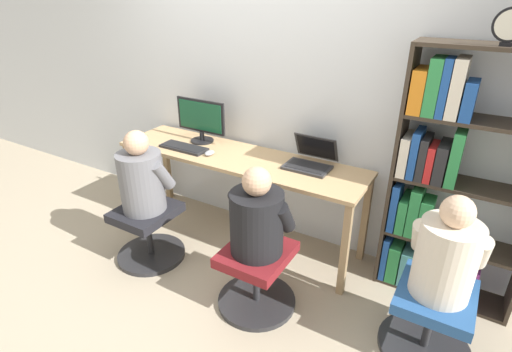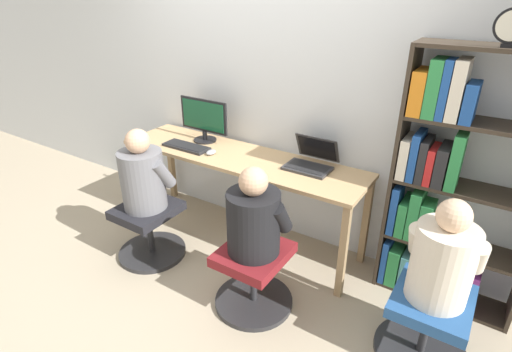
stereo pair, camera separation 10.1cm
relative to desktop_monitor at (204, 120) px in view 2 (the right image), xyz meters
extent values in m
plane|color=tan|center=(0.45, -0.39, -0.97)|extent=(14.00, 14.00, 0.00)
cube|color=silver|center=(0.45, 0.23, 0.33)|extent=(10.00, 0.05, 2.60)
cube|color=tan|center=(0.45, -0.11, -0.21)|extent=(2.12, 0.55, 0.03)
cube|color=#9C7D56|center=(-0.57, -0.35, -0.60)|extent=(0.05, 0.05, 0.74)
cube|color=#9C7D56|center=(1.47, -0.35, -0.60)|extent=(0.05, 0.05, 0.74)
cube|color=#9C7D56|center=(-0.57, 0.12, -0.60)|extent=(0.05, 0.05, 0.74)
cube|color=#9C7D56|center=(1.47, 0.12, -0.60)|extent=(0.05, 0.05, 0.74)
cylinder|color=black|center=(0.00, 0.00, -0.19)|extent=(0.20, 0.20, 0.01)
cylinder|color=black|center=(0.00, 0.00, -0.14)|extent=(0.04, 0.04, 0.08)
cube|color=black|center=(0.00, 0.00, 0.04)|extent=(0.49, 0.02, 0.28)
cube|color=#144C2D|center=(0.00, -0.01, 0.04)|extent=(0.44, 0.01, 0.24)
cube|color=#2D2D30|center=(1.03, -0.06, -0.18)|extent=(0.34, 0.22, 0.02)
cube|color=black|center=(1.03, -0.06, -0.17)|extent=(0.30, 0.17, 0.00)
cube|color=#2D2D30|center=(1.03, 0.10, -0.07)|extent=(0.34, 0.10, 0.20)
cube|color=black|center=(1.03, 0.10, -0.08)|extent=(0.30, 0.08, 0.17)
cube|color=#232326|center=(-0.02, -0.22, -0.18)|extent=(0.42, 0.16, 0.02)
cube|color=black|center=(-0.02, -0.22, -0.17)|extent=(0.38, 0.12, 0.00)
ellipsoid|color=#99999E|center=(0.24, -0.22, -0.18)|extent=(0.07, 0.10, 0.04)
cylinder|color=#262628|center=(-0.02, -0.73, -0.95)|extent=(0.54, 0.54, 0.04)
cylinder|color=#262628|center=(-0.02, -0.73, -0.76)|extent=(0.05, 0.05, 0.35)
cube|color=black|center=(-0.02, -0.73, -0.55)|extent=(0.41, 0.46, 0.07)
cylinder|color=#262628|center=(1.00, -0.75, -0.95)|extent=(0.54, 0.54, 0.04)
cylinder|color=#262628|center=(1.00, -0.75, -0.76)|extent=(0.05, 0.05, 0.35)
cube|color=maroon|center=(1.00, -0.75, -0.55)|extent=(0.41, 0.46, 0.07)
cylinder|color=slate|center=(-0.02, -0.73, -0.28)|extent=(0.33, 0.33, 0.46)
sphere|color=tan|center=(-0.02, -0.73, 0.03)|extent=(0.18, 0.18, 0.18)
cylinder|color=slate|center=(-0.18, -0.66, -0.22)|extent=(0.09, 0.21, 0.27)
cylinder|color=slate|center=(0.14, -0.66, -0.22)|extent=(0.09, 0.21, 0.27)
cylinder|color=black|center=(1.00, -0.75, -0.30)|extent=(0.34, 0.34, 0.42)
sphere|color=tan|center=(1.00, -0.75, -0.01)|extent=(0.18, 0.18, 0.18)
cylinder|color=black|center=(0.84, -0.69, -0.24)|extent=(0.10, 0.20, 0.25)
cylinder|color=black|center=(1.16, -0.69, -0.24)|extent=(0.10, 0.20, 0.25)
cube|color=#382D23|center=(1.65, 0.04, -0.10)|extent=(0.02, 0.29, 1.73)
cube|color=#382D23|center=(2.08, 0.04, -0.95)|extent=(0.83, 0.28, 0.02)
cube|color=#382D23|center=(2.08, 0.04, -0.53)|extent=(0.83, 0.28, 0.02)
cube|color=#382D23|center=(2.08, 0.04, -0.10)|extent=(0.83, 0.28, 0.02)
cube|color=#382D23|center=(2.08, 0.04, 0.32)|extent=(0.83, 0.28, 0.02)
cube|color=#382D23|center=(2.08, 0.04, 0.75)|extent=(0.83, 0.28, 0.02)
cube|color=#1E4C9E|center=(1.69, 0.00, -0.77)|extent=(0.04, 0.20, 0.35)
cube|color=#2D8C47|center=(1.76, 0.00, -0.80)|extent=(0.08, 0.21, 0.30)
cube|color=teal|center=(1.85, 0.00, -0.80)|extent=(0.08, 0.20, 0.28)
cube|color=#8C338C|center=(1.93, 0.00, -0.83)|extent=(0.07, 0.20, 0.23)
cube|color=#262628|center=(2.01, -0.01, -0.78)|extent=(0.08, 0.18, 0.33)
cube|color=#262628|center=(2.08, 0.01, -0.77)|extent=(0.07, 0.21, 0.34)
cube|color=teal|center=(2.16, -0.01, -0.76)|extent=(0.08, 0.18, 0.37)
cube|color=#8C338C|center=(2.25, -0.02, -0.79)|extent=(0.09, 0.17, 0.30)
cube|color=#1E4C9E|center=(1.69, -0.01, -0.34)|extent=(0.05, 0.18, 0.35)
cube|color=#2D8C47|center=(1.76, 0.02, -0.39)|extent=(0.06, 0.24, 0.25)
cube|color=#2D8C47|center=(1.82, 0.01, -0.34)|extent=(0.07, 0.23, 0.35)
cube|color=#2D8C47|center=(1.90, -0.01, -0.37)|extent=(0.08, 0.17, 0.29)
cube|color=silver|center=(1.70, 0.02, 0.04)|extent=(0.06, 0.24, 0.27)
cube|color=#1E4C9E|center=(1.76, 0.01, 0.07)|extent=(0.05, 0.22, 0.31)
cube|color=#262628|center=(1.81, 0.01, 0.05)|extent=(0.05, 0.22, 0.28)
cube|color=red|center=(1.86, 0.00, 0.03)|extent=(0.04, 0.21, 0.24)
cube|color=#262628|center=(1.92, 0.02, 0.04)|extent=(0.07, 0.25, 0.25)
cube|color=#2D8C47|center=(2.00, -0.02, 0.09)|extent=(0.06, 0.16, 0.35)
cube|color=orange|center=(1.71, 0.02, 0.47)|extent=(0.08, 0.24, 0.27)
cube|color=#2D8C47|center=(1.79, 0.00, 0.51)|extent=(0.07, 0.20, 0.34)
cube|color=#1E4C9E|center=(1.86, -0.02, 0.51)|extent=(0.05, 0.16, 0.35)
cube|color=silver|center=(1.92, 0.01, 0.51)|extent=(0.07, 0.22, 0.35)
cube|color=#1E4C9E|center=(1.99, 0.00, 0.45)|extent=(0.06, 0.21, 0.23)
cube|color=black|center=(2.10, -0.05, 0.77)|extent=(0.06, 0.03, 0.02)
cylinder|color=black|center=(2.10, -0.05, 0.87)|extent=(0.17, 0.02, 0.17)
cylinder|color=silver|center=(2.10, -0.06, 0.87)|extent=(0.15, 0.00, 0.15)
cylinder|color=#262628|center=(2.08, -0.56, -0.95)|extent=(0.54, 0.54, 0.04)
cylinder|color=#262628|center=(2.08, -0.56, -0.76)|extent=(0.05, 0.05, 0.35)
cube|color=#234C84|center=(2.08, -0.56, -0.55)|extent=(0.41, 0.46, 0.07)
cylinder|color=beige|center=(2.08, -0.56, -0.29)|extent=(0.32, 0.32, 0.45)
sphere|color=beige|center=(2.08, -0.56, 0.01)|extent=(0.17, 0.17, 0.17)
cylinder|color=beige|center=(1.93, -0.50, -0.22)|extent=(0.09, 0.21, 0.26)
cylinder|color=beige|center=(2.23, -0.50, -0.22)|extent=(0.09, 0.21, 0.26)
camera|label=1|loc=(2.09, -2.59, 1.06)|focal=28.00mm
camera|label=2|loc=(2.17, -2.54, 1.06)|focal=28.00mm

